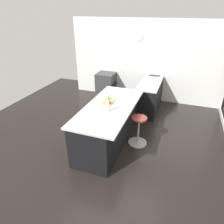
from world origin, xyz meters
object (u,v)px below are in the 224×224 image
at_px(kitchen_island, 108,124).
at_px(apple_green, 108,98).
at_px(apple_red, 109,102).
at_px(stool_by_window, 138,131).
at_px(cutting_board, 108,102).
at_px(water_bottle, 108,106).
at_px(oven_range, 106,85).

distance_m(kitchen_island, apple_green, 0.61).
relative_size(kitchen_island, apple_green, 26.61).
bearing_deg(kitchen_island, apple_green, -158.95).
xyz_separation_m(kitchen_island, apple_red, (-0.05, 0.01, 0.53)).
height_order(stool_by_window, cutting_board, cutting_board).
relative_size(kitchen_island, apple_red, 28.82).
bearing_deg(water_bottle, apple_green, -158.47).
relative_size(oven_range, kitchen_island, 0.37).
bearing_deg(cutting_board, water_bottle, 19.86).
height_order(cutting_board, apple_green, apple_green).
bearing_deg(stool_by_window, apple_green, -98.40).
height_order(kitchen_island, apple_green, apple_green).
height_order(kitchen_island, water_bottle, water_bottle).
bearing_deg(stool_by_window, kitchen_island, -77.11).
distance_m(stool_by_window, cutting_board, 0.98).
relative_size(kitchen_island, cutting_board, 6.48).
xyz_separation_m(cutting_board, water_bottle, (0.43, 0.15, 0.11)).
bearing_deg(oven_range, water_bottle, 22.38).
relative_size(oven_range, cutting_board, 2.41).
xyz_separation_m(kitchen_island, water_bottle, (0.24, 0.10, 0.60)).
bearing_deg(stool_by_window, water_bottle, -55.73).
relative_size(stool_by_window, apple_green, 8.00).
xyz_separation_m(stool_by_window, apple_red, (0.11, -0.68, 0.69)).
bearing_deg(cutting_board, kitchen_island, 16.82).
distance_m(stool_by_window, apple_green, 1.06).
bearing_deg(water_bottle, kitchen_island, -157.95).
bearing_deg(apple_red, cutting_board, -154.15).
distance_m(stool_by_window, water_bottle, 1.03).
bearing_deg(stool_by_window, oven_range, -144.03).
distance_m(oven_range, apple_green, 2.54).
distance_m(oven_range, kitchen_island, 2.77).
distance_m(kitchen_island, water_bottle, 0.65).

